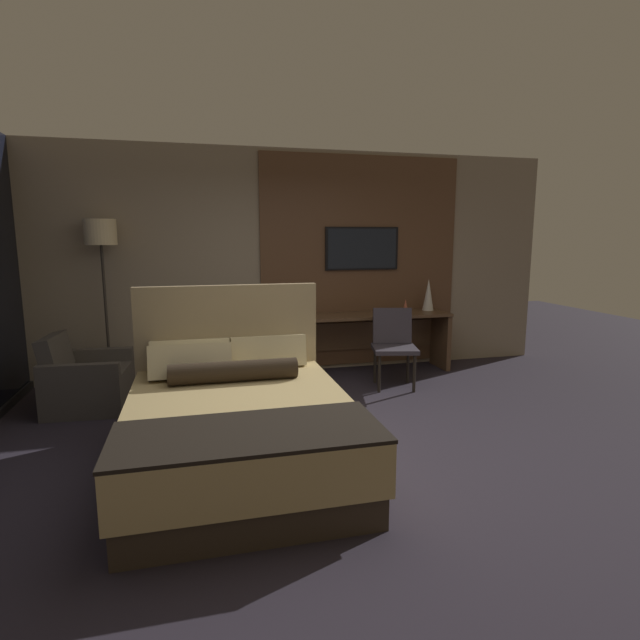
{
  "coord_description": "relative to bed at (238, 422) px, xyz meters",
  "views": [
    {
      "loc": [
        -1.1,
        -3.65,
        1.73
      ],
      "look_at": [
        0.11,
        1.1,
        0.91
      ],
      "focal_mm": 28.0,
      "sensor_mm": 36.0,
      "label": 1
    }
  ],
  "objects": [
    {
      "name": "tv",
      "position": [
        1.84,
        2.54,
        1.24
      ],
      "size": [
        0.98,
        0.04,
        0.55
      ],
      "color": "black"
    },
    {
      "name": "ground_plane",
      "position": [
        0.82,
        0.02,
        -0.34
      ],
      "size": [
        16.0,
        16.0,
        0.0
      ],
      "primitive_type": "plane",
      "color": "#28232D"
    },
    {
      "name": "bed",
      "position": [
        0.0,
        0.0,
        0.0
      ],
      "size": [
        1.63,
        2.09,
        1.3
      ],
      "color": "#33281E",
      "rests_on": "ground_plane"
    },
    {
      "name": "desk",
      "position": [
        1.84,
        2.33,
        0.19
      ],
      "size": [
        2.13,
        0.53,
        0.76
      ],
      "color": "brown",
      "rests_on": "ground_plane"
    },
    {
      "name": "vase_tall",
      "position": [
        2.74,
        2.41,
        0.63
      ],
      "size": [
        0.15,
        0.15,
        0.42
      ],
      "color": "silver",
      "rests_on": "desk"
    },
    {
      "name": "floor_lamp",
      "position": [
        -1.26,
        2.36,
        1.28
      ],
      "size": [
        0.34,
        0.34,
        1.92
      ],
      "color": "#282623",
      "rests_on": "ground_plane"
    },
    {
      "name": "wall_back_tv_panel",
      "position": [
        0.97,
        2.62,
        1.06
      ],
      "size": [
        7.2,
        0.09,
        2.8
      ],
      "color": "gray",
      "rests_on": "ground_plane"
    },
    {
      "name": "armchair_by_window",
      "position": [
        -1.39,
        1.69,
        -0.08
      ],
      "size": [
        0.82,
        0.83,
        0.77
      ],
      "rotation": [
        0.0,
        0.0,
        1.5
      ],
      "color": "#47423D",
      "rests_on": "ground_plane"
    },
    {
      "name": "vase_short",
      "position": [
        2.36,
        2.28,
        0.51
      ],
      "size": [
        0.08,
        0.08,
        0.18
      ],
      "color": "#B2563D",
      "rests_on": "desk"
    },
    {
      "name": "desk_chair",
      "position": [
        1.94,
        1.67,
        0.2
      ],
      "size": [
        0.59,
        0.58,
        0.9
      ],
      "rotation": [
        0.0,
        0.0,
        -0.23
      ],
      "color": "#38333D",
      "rests_on": "ground_plane"
    }
  ]
}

